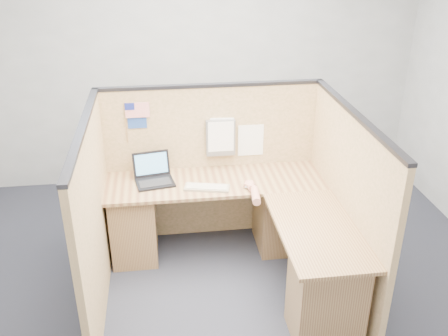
{
  "coord_description": "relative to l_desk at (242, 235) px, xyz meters",
  "views": [
    {
      "loc": [
        -0.45,
        -3.26,
        2.78
      ],
      "look_at": [
        0.06,
        0.5,
        0.94
      ],
      "focal_mm": 40.0,
      "sensor_mm": 36.0,
      "label": 1
    }
  ],
  "objects": [
    {
      "name": "laptop",
      "position": [
        -0.72,
        0.47,
        0.4
      ],
      "size": [
        0.37,
        0.37,
        0.24
      ],
      "rotation": [
        0.0,
        0.0,
        0.18
      ],
      "color": "black",
      "rests_on": "l_desk"
    },
    {
      "name": "floor",
      "position": [
        -0.18,
        -0.29,
        -0.39
      ],
      "size": [
        5.0,
        5.0,
        0.0
      ],
      "primitive_type": "plane",
      "color": "#1F232D",
      "rests_on": "ground"
    },
    {
      "name": "keyboard",
      "position": [
        -0.27,
        0.25,
        0.35
      ],
      "size": [
        0.41,
        0.22,
        0.03
      ],
      "rotation": [
        0.0,
        0.0,
        -0.23
      ],
      "color": "gray",
      "rests_on": "l_desk"
    },
    {
      "name": "paper_right",
      "position": [
        0.19,
        0.68,
        0.59
      ],
      "size": [
        0.24,
        0.01,
        0.31
      ],
      "primitive_type": "cube",
      "rotation": [
        0.0,
        0.0,
        0.01
      ],
      "color": "white",
      "rests_on": "cubicle_partitions"
    },
    {
      "name": "blue_poster",
      "position": [
        -0.85,
        0.68,
        0.87
      ],
      "size": [
        0.17,
        0.01,
        0.22
      ],
      "primitive_type": "cube",
      "rotation": [
        0.0,
        0.0,
        -0.01
      ],
      "color": "navy",
      "rests_on": "cubicle_partitions"
    },
    {
      "name": "l_desk",
      "position": [
        0.0,
        0.0,
        0.0
      ],
      "size": [
        1.95,
        1.75,
        0.73
      ],
      "color": "brown",
      "rests_on": "floor"
    },
    {
      "name": "mouse",
      "position": [
        0.1,
        0.21,
        0.36
      ],
      "size": [
        0.11,
        0.08,
        0.04
      ],
      "primitive_type": "ellipsoid",
      "rotation": [
        0.0,
        0.0,
        0.16
      ],
      "color": "silver",
      "rests_on": "l_desk"
    },
    {
      "name": "wall_back",
      "position": [
        -0.18,
        1.96,
        1.01
      ],
      "size": [
        5.0,
        0.0,
        5.0
      ],
      "primitive_type": "plane",
      "rotation": [
        1.57,
        0.0,
        0.0
      ],
      "color": "gray",
      "rests_on": "floor"
    },
    {
      "name": "american_flag",
      "position": [
        -0.86,
        0.67,
        0.92
      ],
      "size": [
        0.22,
        0.01,
        0.37
      ],
      "color": "olive",
      "rests_on": "cubicle_partitions"
    },
    {
      "name": "cubicle_partitions",
      "position": [
        -0.18,
        0.14,
        0.38
      ],
      "size": [
        2.06,
        1.83,
        1.53
      ],
      "color": "olive",
      "rests_on": "floor"
    },
    {
      "name": "file_holder",
      "position": [
        -0.1,
        0.66,
        0.64
      ],
      "size": [
        0.27,
        0.05,
        0.34
      ],
      "color": "slate",
      "rests_on": "cubicle_partitions"
    },
    {
      "name": "hand_forearm",
      "position": [
        0.11,
        0.08,
        0.37
      ],
      "size": [
        0.11,
        0.37,
        0.08
      ],
      "color": "tan",
      "rests_on": "l_desk"
    },
    {
      "name": "paper_left",
      "position": [
        -0.1,
        0.68,
        0.67
      ],
      "size": [
        0.25,
        0.02,
        0.31
      ],
      "primitive_type": "cube",
      "rotation": [
        0.0,
        0.0,
        -0.09
      ],
      "color": "white",
      "rests_on": "cubicle_partitions"
    }
  ]
}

